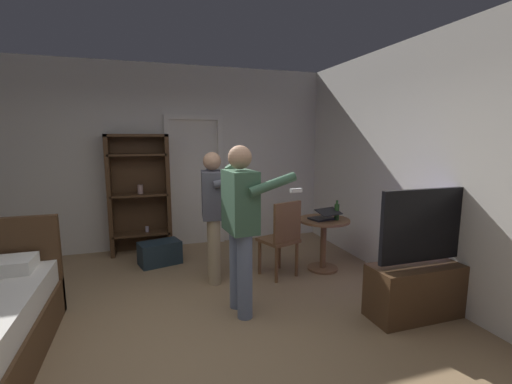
% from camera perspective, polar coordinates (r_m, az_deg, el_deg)
% --- Properties ---
extents(ground_plane, '(6.18, 6.18, 0.00)m').
position_cam_1_polar(ground_plane, '(3.39, -11.72, -22.80)').
color(ground_plane, '#997A56').
extents(wall_back, '(5.64, 0.12, 2.90)m').
position_cam_1_polar(wall_back, '(5.76, -15.36, 5.44)').
color(wall_back, silver).
rests_on(wall_back, ground_plane).
extents(wall_right, '(0.12, 5.86, 2.90)m').
position_cam_1_polar(wall_right, '(4.18, 28.46, 3.41)').
color(wall_right, silver).
rests_on(wall_right, ground_plane).
extents(doorway_frame, '(0.93, 0.08, 2.13)m').
position_cam_1_polar(doorway_frame, '(5.75, -10.02, 3.35)').
color(doorway_frame, white).
rests_on(doorway_frame, ground_plane).
extents(bookshelf, '(0.90, 0.32, 1.82)m').
position_cam_1_polar(bookshelf, '(5.58, -18.65, 0.39)').
color(bookshelf, '#4C331E').
rests_on(bookshelf, ground_plane).
extents(tv_flatscreen, '(1.25, 0.40, 1.29)m').
position_cam_1_polar(tv_flatscreen, '(3.98, 26.52, -12.66)').
color(tv_flatscreen, '#4C331E').
rests_on(tv_flatscreen, ground_plane).
extents(side_table, '(0.68, 0.68, 0.70)m').
position_cam_1_polar(side_table, '(4.76, 11.06, -7.03)').
color(side_table, brown).
rests_on(side_table, ground_plane).
extents(laptop, '(0.39, 0.39, 0.16)m').
position_cam_1_polar(laptop, '(4.64, 11.19, -3.90)').
color(laptop, black).
rests_on(laptop, side_table).
extents(bottle_on_table, '(0.06, 0.06, 0.26)m').
position_cam_1_polar(bottle_on_table, '(4.68, 13.16, -3.15)').
color(bottle_on_table, '#254C1B').
rests_on(bottle_on_table, side_table).
extents(wooden_chair, '(0.53, 0.53, 0.99)m').
position_cam_1_polar(wooden_chair, '(4.42, 4.33, -7.20)').
color(wooden_chair, brown).
rests_on(wooden_chair, ground_plane).
extents(person_blue_shirt, '(0.70, 0.58, 1.70)m').
position_cam_1_polar(person_blue_shirt, '(3.43, -2.44, -4.36)').
color(person_blue_shirt, slate).
rests_on(person_blue_shirt, ground_plane).
extents(person_striped_shirt, '(0.60, 0.61, 1.60)m').
position_cam_1_polar(person_striped_shirt, '(4.26, -6.97, -2.69)').
color(person_striped_shirt, tan).
rests_on(person_striped_shirt, ground_plane).
extents(suitcase_dark, '(0.62, 0.46, 0.32)m').
position_cam_1_polar(suitcase_dark, '(5.14, -15.55, -9.63)').
color(suitcase_dark, '#1E2D38').
rests_on(suitcase_dark, ground_plane).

